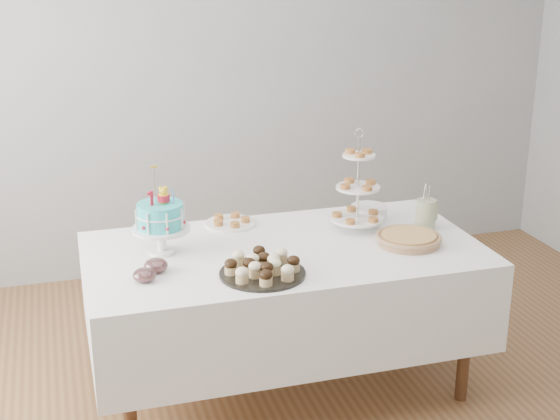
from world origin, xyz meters
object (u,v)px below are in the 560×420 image
object	(u,v)px
birthday_cake	(161,230)
tiered_stand	(358,188)
utensil_pitcher	(426,213)
pastry_plate	(231,221)
pie	(409,238)
jam_bowl_b	(144,275)
cupcake_tray	(262,266)
table	(284,290)
plate_stack	(369,213)
jam_bowl_a	(156,266)

from	to	relation	value
birthday_cake	tiered_stand	size ratio (longest dim) A/B	0.79
utensil_pitcher	pastry_plate	bearing A→B (deg)	-174.93
pie	birthday_cake	bearing A→B (deg)	169.01
jam_bowl_b	birthday_cake	bearing A→B (deg)	68.36
cupcake_tray	table	bearing A→B (deg)	56.58
plate_stack	jam_bowl_a	world-z (taller)	plate_stack
table	pastry_plate	bearing A→B (deg)	113.75
jam_bowl_a	cupcake_tray	bearing A→B (deg)	-20.49
plate_stack	jam_bowl_a	distance (m)	1.26
pie	utensil_pitcher	distance (m)	0.26
pastry_plate	birthday_cake	bearing A→B (deg)	-144.06
birthday_cake	plate_stack	world-z (taller)	birthday_cake
jam_bowl_b	plate_stack	bearing A→B (deg)	20.70
birthday_cake	utensil_pitcher	size ratio (longest dim) A/B	1.78
pie	pastry_plate	size ratio (longest dim) A/B	1.21
pastry_plate	jam_bowl_a	distance (m)	0.69
table	pastry_plate	size ratio (longest dim) A/B	7.15
birthday_cake	plate_stack	xyz separation A→B (m)	(1.14, 0.17, -0.08)
cupcake_tray	pastry_plate	bearing A→B (deg)	89.00
birthday_cake	jam_bowl_a	distance (m)	0.25
jam_bowl_b	pastry_plate	bearing A→B (deg)	48.87
birthday_cake	cupcake_tray	size ratio (longest dim) A/B	1.09
cupcake_tray	utensil_pitcher	bearing A→B (deg)	19.25
utensil_pitcher	jam_bowl_a	bearing A→B (deg)	-148.32
birthday_cake	pie	distance (m)	1.21
table	pie	xyz separation A→B (m)	(0.60, -0.12, 0.26)
tiered_stand	pastry_plate	xyz separation A→B (m)	(-0.61, 0.25, -0.21)
birthday_cake	cupcake_tray	bearing A→B (deg)	-52.31
jam_bowl_b	pie	bearing A→B (deg)	3.56
cupcake_tray	pastry_plate	world-z (taller)	cupcake_tray
pastry_plate	cupcake_tray	bearing A→B (deg)	-91.00
birthday_cake	tiered_stand	distance (m)	1.03
birthday_cake	pastry_plate	xyz separation A→B (m)	(0.40, 0.29, -0.10)
pie	tiered_stand	distance (m)	0.37
birthday_cake	pie	bearing A→B (deg)	-18.36
cupcake_tray	birthday_cake	bearing A→B (deg)	135.06
plate_stack	utensil_pitcher	xyz separation A→B (m)	(0.23, -0.22, 0.05)
birthday_cake	jam_bowl_b	size ratio (longest dim) A/B	4.11
birthday_cake	table	bearing A→B (deg)	-17.80
table	jam_bowl_b	xyz separation A→B (m)	(-0.70, -0.20, 0.26)
birthday_cake	jam_bowl_b	world-z (taller)	birthday_cake
pie	jam_bowl_a	world-z (taller)	jam_bowl_a
cupcake_tray	pie	bearing A→B (deg)	11.52
plate_stack	utensil_pitcher	size ratio (longest dim) A/B	0.81
birthday_cake	plate_stack	bearing A→B (deg)	0.89
pie	utensil_pitcher	xyz separation A→B (m)	(0.18, 0.18, 0.06)
pastry_plate	pie	bearing A→B (deg)	-33.83
table	jam_bowl_b	distance (m)	0.78
plate_stack	utensil_pitcher	world-z (taller)	utensil_pitcher
plate_stack	pastry_plate	distance (m)	0.74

